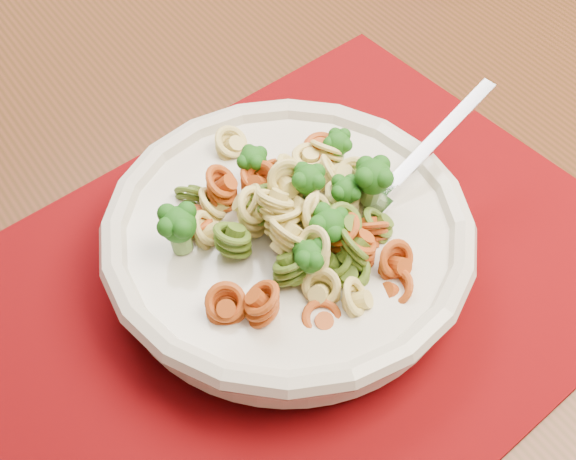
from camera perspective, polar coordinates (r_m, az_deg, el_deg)
dining_table at (r=0.77m, az=-5.94°, el=-0.35°), size 1.42×0.93×0.75m
placemat at (r=0.61m, az=0.94°, el=-3.65°), size 0.52×0.42×0.00m
pasta_bowl at (r=0.59m, az=0.00°, el=-0.56°), size 0.28×0.28×0.05m
pasta_broccoli_heap at (r=0.58m, az=0.00°, el=0.38°), size 0.23×0.23×0.06m
fork at (r=0.60m, az=5.94°, el=1.72°), size 0.18×0.04×0.08m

